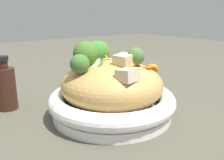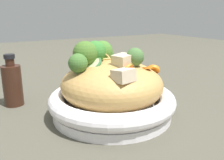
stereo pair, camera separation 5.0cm
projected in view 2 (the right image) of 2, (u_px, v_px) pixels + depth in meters
The scene contains 8 objects.
ground_plane at pixel (112, 115), 0.53m from camera, with size 3.00×3.00×0.00m, color #4B483C.
serving_bowl at pixel (112, 103), 0.52m from camera, with size 0.27×0.27×0.05m.
noodle_heap at pixel (112, 84), 0.51m from camera, with size 0.21×0.21×0.11m.
broccoli_florets at pixel (97, 54), 0.52m from camera, with size 0.16×0.16×0.07m.
carrot_coins at pixel (144, 69), 0.48m from camera, with size 0.05×0.11×0.04m.
zucchini_slices at pixel (95, 62), 0.51m from camera, with size 0.11×0.10×0.03m.
chicken_chunks at pixel (116, 67), 0.46m from camera, with size 0.18×0.07×0.04m.
soy_sauce_bottle at pixel (12, 84), 0.57m from camera, with size 0.04×0.04×0.12m.
Camera 2 is at (-0.42, 0.25, 0.22)m, focal length 38.64 mm.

